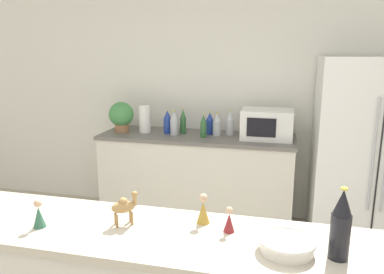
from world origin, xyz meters
The scene contains 19 objects.
wall_back centered at (0.00, 2.73, 1.27)m, with size 8.00×0.06×2.55m.
back_counter centered at (-0.25, 2.40, 0.46)m, with size 1.94×0.63×0.92m.
refrigerator centered at (1.34, 2.32, 0.85)m, with size 0.94×0.74×1.69m.
potted_plant centered at (-1.05, 2.38, 1.09)m, with size 0.26×0.26×0.31m.
paper_towel_roll centered at (-0.80, 2.40, 1.06)m, with size 0.12×0.12×0.28m.
microwave centered at (0.43, 2.42, 1.06)m, with size 0.48×0.37×0.28m.
back_bottle_0 centered at (-0.41, 2.45, 1.04)m, with size 0.06×0.06×0.26m.
back_bottle_1 centered at (-0.48, 2.36, 1.04)m, with size 0.08×0.08×0.25m.
back_bottle_2 centered at (-0.56, 2.40, 1.03)m, with size 0.08×0.08×0.25m.
back_bottle_3 centered at (-0.17, 2.32, 1.03)m, with size 0.06×0.06×0.24m.
back_bottle_4 centered at (-0.14, 2.48, 1.03)m, with size 0.08×0.08×0.23m.
back_bottle_5 centered at (-0.06, 2.42, 1.03)m, with size 0.08×0.08×0.23m.
back_bottle_6 centered at (0.07, 2.48, 1.04)m, with size 0.08×0.08×0.25m.
wine_bottle centered at (0.81, 0.27, 1.08)m, with size 0.08×0.08×0.30m.
fruit_bowl centered at (0.61, 0.27, 0.98)m, with size 0.24×0.24×0.06m.
camel_figurine centered at (-0.13, 0.34, 1.04)m, with size 0.12×0.11×0.16m.
wise_man_figurine_blue centered at (0.36, 0.39, 1.00)m, with size 0.05×0.05×0.12m.
wise_man_figurine_crimson centered at (0.23, 0.45, 1.01)m, with size 0.06×0.06×0.15m.
wise_man_figurine_purple centered at (-0.50, 0.23, 1.00)m, with size 0.06×0.06×0.14m.
Camera 1 is at (0.57, -1.16, 1.74)m, focal length 35.00 mm.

